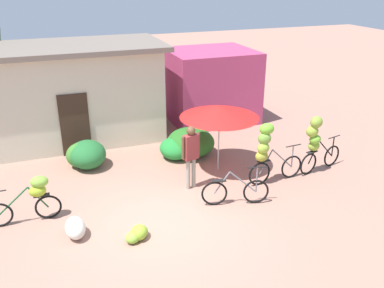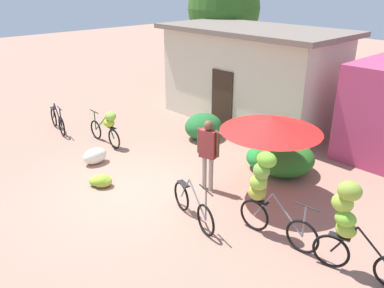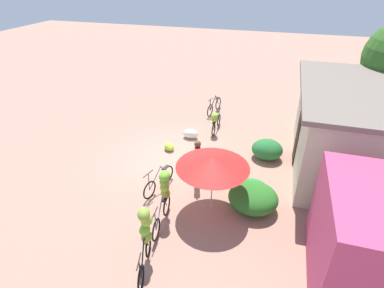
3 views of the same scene
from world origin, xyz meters
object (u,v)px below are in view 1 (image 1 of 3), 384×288
Objects in this scene: bicycle_center_loaded at (235,191)px; bicycle_by_shop at (268,150)px; produce_sack at (75,228)px; person_vendor at (191,151)px; building_low at (69,93)px; shop_pink at (210,85)px; bicycle_rightmost at (316,140)px; banana_pile_on_ground at (138,233)px; bicycle_near_pile at (33,195)px; market_umbrella at (219,111)px.

bicycle_by_shop is at bearing 29.47° from bicycle_center_loaded.
produce_sack is 3.52m from person_vendor.
building_low is 2.03× the size of shop_pink.
bicycle_center_loaded is at bearing -163.83° from bicycle_rightmost.
banana_pile_on_ground is at bearing -24.63° from produce_sack.
bicycle_by_shop reaches higher than banana_pile_on_ground.
produce_sack is (-0.53, -6.03, -1.43)m from building_low.
person_vendor is at bearing -117.49° from shop_pink.
banana_pile_on_ground is at bearing -123.37° from shop_pink.
bicycle_near_pile is 1.01× the size of bicycle_center_loaded.
bicycle_by_shop reaches higher than bicycle_center_loaded.
bicycle_near_pile is (-5.14, -1.06, -1.13)m from market_umbrella.
bicycle_center_loaded is at bearing -57.87° from person_vendor.
market_umbrella is 1.57m from person_vendor.
bicycle_center_loaded is (3.40, -6.01, -1.28)m from building_low.
bicycle_near_pile is 2.45× the size of banana_pile_on_ground.
bicycle_center_loaded is at bearing -11.20° from bicycle_near_pile.
banana_pile_on_ground is at bearing -36.60° from bicycle_near_pile.
bicycle_rightmost is at bearing 14.63° from banana_pile_on_ground.
person_vendor is (3.99, 0.26, 0.42)m from bicycle_near_pile.
person_vendor is (-2.02, 0.48, 0.08)m from bicycle_by_shop.
bicycle_rightmost reaches higher than bicycle_near_pile.
shop_pink is 1.81× the size of bicycle_by_shop.
bicycle_near_pile is 2.65m from banana_pile_on_ground.
building_low is 3.67× the size of bicycle_by_shop.
market_umbrella is at bearing 124.40° from bicycle_by_shop.
person_vendor is at bearing 174.52° from bicycle_rightmost.
bicycle_center_loaded is at bearing -60.48° from building_low.
bicycle_near_pile reaches higher than banana_pile_on_ground.
building_low is at bearing -176.10° from shop_pink.
building_low is at bearing 75.19° from bicycle_near_pile.
banana_pile_on_ground is (2.08, -1.55, -0.53)m from bicycle_near_pile.
bicycle_rightmost is 2.50× the size of produce_sack.
shop_pink is 5.62m from bicycle_rightmost.
building_low is at bearing 119.52° from bicycle_center_loaded.
bicycle_center_loaded is at bearing -150.53° from bicycle_by_shop.
market_umbrella is 5.37m from bicycle_near_pile.
shop_pink is 1.41× the size of market_umbrella.
bicycle_by_shop is at bearing 8.16° from produce_sack.
building_low reaches higher than person_vendor.
bicycle_near_pile is at bearing -140.89° from shop_pink.
shop_pink is 1.83× the size of bicycle_rightmost.
bicycle_rightmost reaches higher than banana_pile_on_ground.
shop_pink is at bearing 70.58° from market_umbrella.
bicycle_center_loaded is 0.94× the size of person_vendor.
shop_pink is at bearing 56.63° from banana_pile_on_ground.
building_low is 5.33m from bicycle_near_pile.
person_vendor is (2.65, -4.81, -0.55)m from building_low.
bicycle_center_loaded is 3.11m from bicycle_rightmost.
market_umbrella is (-1.54, -4.37, 0.46)m from shop_pink.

